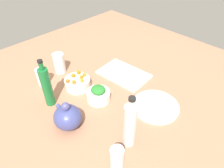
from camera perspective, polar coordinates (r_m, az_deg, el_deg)
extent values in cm
cube|color=#A16E52|center=(120.09, 0.00, -2.38)|extent=(190.00, 190.00, 3.00)
cube|color=white|center=(131.07, 3.37, 2.85)|extent=(33.02, 23.27, 1.00)
cylinder|color=white|center=(111.48, 12.25, -6.17)|extent=(25.22, 25.22, 1.20)
cylinder|color=white|center=(111.89, -3.89, -3.36)|extent=(13.18, 13.18, 5.54)
cylinder|color=white|center=(121.50, -9.76, 0.27)|extent=(15.12, 15.12, 5.86)
ellipsoid|color=#3D4480|center=(99.00, -12.49, -9.21)|extent=(13.90, 13.31, 11.76)
sphere|color=#494B88|center=(93.63, -13.12, -6.21)|extent=(3.89, 3.89, 3.89)
cylinder|color=#3D4480|center=(101.61, -14.53, -6.82)|extent=(5.38, 2.00, 3.93)
cylinder|color=silver|center=(86.64, 5.08, -11.81)|extent=(5.81, 5.81, 22.87)
cylinder|color=silver|center=(76.66, 5.65, -5.59)|extent=(2.61, 2.61, 3.85)
cylinder|color=black|center=(74.89, 5.77, -4.23)|extent=(2.90, 2.90, 1.20)
cylinder|color=#1A6E32|center=(109.00, -18.02, -0.92)|extent=(5.13, 5.13, 22.89)
cylinder|color=#1A6E32|center=(101.19, -19.53, 4.87)|extent=(2.31, 2.31, 4.02)
cylinder|color=black|center=(99.82, -19.85, 6.09)|extent=(2.57, 2.57, 1.20)
cylinder|color=white|center=(127.73, -19.26, 1.97)|extent=(6.50, 6.50, 10.73)
cylinder|color=white|center=(84.96, 1.42, -20.28)|extent=(5.67, 5.67, 11.01)
cylinder|color=white|center=(134.55, -14.76, 5.75)|extent=(7.15, 7.15, 13.26)
cube|color=orange|center=(121.40, -10.96, 2.36)|extent=(2.23, 2.23, 1.80)
cube|color=orange|center=(123.31, -9.47, 3.24)|extent=(2.14, 2.14, 1.80)
cube|color=orange|center=(116.35, -10.80, 0.50)|extent=(2.54, 2.54, 1.80)
cube|color=orange|center=(119.40, -8.68, 1.96)|extent=(2.53, 2.53, 1.80)
cube|color=orange|center=(116.75, -8.58, 0.96)|extent=(2.47, 2.47, 1.80)
cube|color=orange|center=(117.85, -12.49, 0.80)|extent=(2.21, 2.21, 1.80)
cube|color=orange|center=(121.13, -7.84, 2.68)|extent=(2.41, 2.41, 1.80)
ellipsoid|color=#28772B|center=(108.84, -3.99, -1.61)|extent=(8.98, 8.84, 3.53)
cube|color=white|center=(108.53, 11.91, -6.39)|extent=(2.65, 2.65, 2.20)
cube|color=silver|center=(111.00, 13.48, -5.42)|extent=(3.05, 3.05, 2.20)
cube|color=white|center=(111.21, 10.10, -4.69)|extent=(3.03, 3.03, 2.20)
cube|color=silver|center=(113.78, 12.33, -3.83)|extent=(3.04, 3.04, 2.20)
cube|color=#FADFC9|center=(109.62, 15.09, -6.49)|extent=(3.09, 3.09, 2.20)
cube|color=#E8F4CC|center=(107.63, 13.70, -7.25)|extent=(2.90, 2.90, 2.20)
pyramid|color=beige|center=(130.40, 1.98, 3.65)|extent=(6.87, 6.88, 2.54)
pyramid|color=beige|center=(137.06, 2.82, 5.56)|extent=(5.85, 5.28, 2.29)
pyramid|color=beige|center=(136.46, 0.39, 5.44)|extent=(5.29, 5.83, 2.26)
pyramid|color=beige|center=(132.90, 4.76, 4.48)|extent=(5.67, 6.04, 3.19)
pyramid|color=beige|center=(125.62, 3.37, 2.14)|extent=(7.02, 6.97, 3.06)
pyramid|color=beige|center=(121.98, 4.59, 0.69)|extent=(7.09, 7.15, 2.89)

